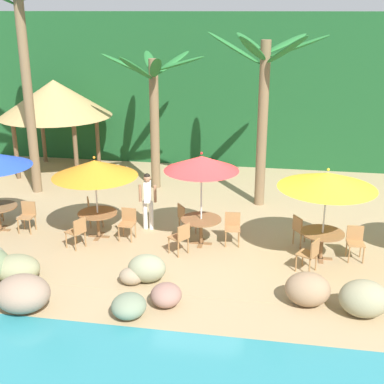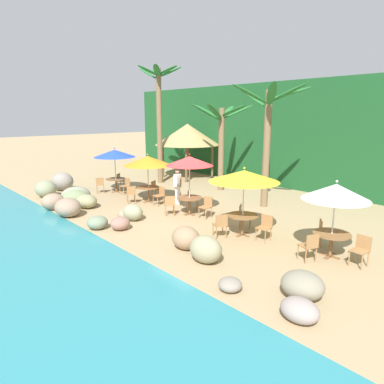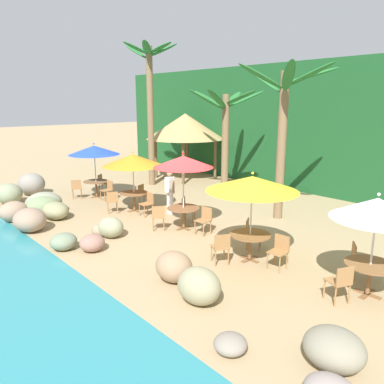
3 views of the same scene
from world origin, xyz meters
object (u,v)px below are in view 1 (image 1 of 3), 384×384
object	(u,v)px
chair_red_seaward	(232,226)
chair_red_inland	(185,216)
dining_table_red	(201,223)
chair_yellow_left	(310,253)
palm_tree_second	(154,96)
umbrella_red	(201,163)
chair_blue_seaward	(27,214)
chair_orange_left	(77,231)
waiter_in_white	(148,197)
chair_orange_inland	(92,210)
chair_yellow_inland	(301,229)
palm_tree_third	(265,89)
umbrella_yellow	(327,180)
chair_yellow_seaward	(355,240)
dining_table_orange	(98,217)
dining_table_yellow	(322,237)
chair_orange_seaward	(128,221)
palm_tree_nearest	(24,57)
palapa_hut	(55,99)
chair_red_left	(181,236)
umbrella_orange	(95,168)

from	to	relation	value
chair_red_seaward	chair_red_inland	bearing A→B (deg)	162.23
dining_table_red	chair_yellow_left	distance (m)	3.09
palm_tree_second	umbrella_red	bearing A→B (deg)	-62.44
dining_table_red	chair_blue_seaward	bearing A→B (deg)	179.63
chair_orange_left	waiter_in_white	bearing A→B (deg)	46.26
chair_orange_inland	chair_yellow_inland	distance (m)	6.02
dining_table_red	chair_orange_inland	bearing A→B (deg)	168.19
chair_yellow_left	waiter_in_white	world-z (taller)	waiter_in_white
dining_table_red	palm_tree_third	xyz separation A→B (m)	(1.43, 3.40, 3.16)
chair_orange_left	chair_red_seaward	size ratio (longest dim) A/B	1.00
umbrella_yellow	chair_yellow_seaward	size ratio (longest dim) A/B	2.81
dining_table_orange	dining_table_yellow	world-z (taller)	same
palm_tree_second	waiter_in_white	size ratio (longest dim) A/B	2.80
chair_yellow_inland	chair_yellow_left	size ratio (longest dim) A/B	1.00
chair_yellow_seaward	chair_orange_seaward	bearing A→B (deg)	177.87
dining_table_orange	palm_tree_nearest	xyz separation A→B (m)	(-3.44, 3.40, 4.01)
dining_table_orange	chair_orange_seaward	size ratio (longest dim) A/B	1.26
umbrella_red	chair_yellow_seaward	bearing A→B (deg)	-3.14
palm_tree_nearest	chair_yellow_inland	bearing A→B (deg)	-18.74
dining_table_orange	chair_orange_inland	xyz separation A→B (m)	(-0.43, 0.74, -0.10)
dining_table_yellow	waiter_in_white	bearing A→B (deg)	166.79
chair_yellow_inland	palapa_hut	xyz separation A→B (m)	(-9.21, 5.51, 2.36)
chair_orange_seaward	chair_red_inland	xyz separation A→B (m)	(1.49, 0.63, 0.00)
chair_yellow_seaward	waiter_in_white	bearing A→B (deg)	170.23
dining_table_red	palm_tree_third	world-z (taller)	palm_tree_third
chair_blue_seaward	chair_orange_left	bearing A→B (deg)	-25.24
dining_table_red	chair_orange_seaward	bearing A→B (deg)	179.83
waiter_in_white	palm_tree_third	bearing A→B (deg)	40.34
umbrella_red	dining_table_red	xyz separation A→B (m)	(0.00, -0.00, -1.68)
chair_red_inland	waiter_in_white	bearing A→B (deg)	173.54
chair_yellow_seaward	palm_tree_second	xyz separation A→B (m)	(-6.36, 4.72, 2.79)
chair_red_left	palm_tree_third	size ratio (longest dim) A/B	0.16
umbrella_yellow	palm_tree_second	bearing A→B (deg)	138.58
umbrella_orange	palm_tree_third	world-z (taller)	palm_tree_third
chair_red_left	chair_red_seaward	bearing A→B (deg)	36.66
waiter_in_white	dining_table_orange	bearing A→B (deg)	-147.25
umbrella_yellow	chair_red_seaward	bearing A→B (deg)	166.49
chair_blue_seaward	dining_table_yellow	size ratio (longest dim) A/B	0.79
dining_table_orange	chair_yellow_seaward	xyz separation A→B (m)	(6.93, -0.18, -0.10)
chair_orange_seaward	palm_tree_third	bearing A→B (deg)	44.15
chair_orange_seaward	chair_red_inland	world-z (taller)	same
chair_orange_seaward	umbrella_orange	bearing A→B (deg)	-177.01
chair_orange_left	dining_table_red	distance (m)	3.32
chair_red_left	umbrella_yellow	world-z (taller)	umbrella_yellow
dining_table_red	chair_yellow_seaward	world-z (taller)	chair_yellow_seaward
dining_table_red	chair_yellow_inland	world-z (taller)	chair_yellow_inland
dining_table_orange	chair_red_seaward	size ratio (longest dim) A/B	1.26
chair_red_seaward	dining_table_yellow	bearing A→B (deg)	-13.51
umbrella_orange	chair_yellow_left	bearing A→B (deg)	-11.11
chair_orange_seaward	chair_red_inland	bearing A→B (deg)	22.90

